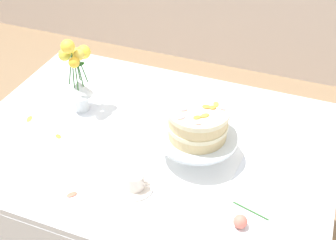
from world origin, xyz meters
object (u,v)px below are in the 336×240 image
object	(u,v)px
fallen_rose	(241,221)
layer_cake	(198,122)
flower_vase	(78,76)
teacup	(135,183)
cake_stand	(197,139)
dining_table	(148,160)

from	to	relation	value
fallen_rose	layer_cake	bearing A→B (deg)	131.72
fallen_rose	flower_vase	bearing A→B (deg)	154.80
layer_cake	teacup	size ratio (longest dim) A/B	1.72
teacup	layer_cake	bearing A→B (deg)	57.83
layer_cake	fallen_rose	xyz separation A→B (m)	(0.23, -0.26, -0.14)
cake_stand	flower_vase	bearing A→B (deg)	168.88
cake_stand	dining_table	bearing A→B (deg)	179.15
cake_stand	fallen_rose	xyz separation A→B (m)	(0.23, -0.26, -0.06)
layer_cake	fallen_rose	world-z (taller)	layer_cake
dining_table	teacup	xyz separation A→B (m)	(0.06, -0.23, 0.12)
layer_cake	dining_table	bearing A→B (deg)	179.13
cake_stand	teacup	bearing A→B (deg)	-122.14
dining_table	layer_cake	size ratio (longest dim) A/B	6.43
cake_stand	flower_vase	distance (m)	0.56
cake_stand	fallen_rose	world-z (taller)	cake_stand
cake_stand	teacup	size ratio (longest dim) A/B	2.30
cake_stand	layer_cake	bearing A→B (deg)	-39.12
cake_stand	teacup	xyz separation A→B (m)	(-0.14, -0.23, -0.06)
flower_vase	teacup	xyz separation A→B (m)	(0.40, -0.33, -0.14)
dining_table	layer_cake	bearing A→B (deg)	-0.87
dining_table	flower_vase	world-z (taller)	flower_vase
teacup	fallen_rose	world-z (taller)	teacup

